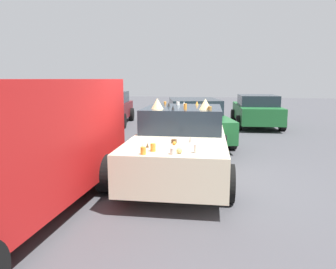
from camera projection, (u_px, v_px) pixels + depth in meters
name	position (u px, v px, depth m)	size (l,w,h in m)	color
ground_plane	(181.00, 175.00, 6.87)	(60.00, 60.00, 0.00)	#47474C
art_car_decorated	(182.00, 142.00, 6.80)	(4.60, 2.23, 1.70)	beige
parked_sedan_behind_left	(195.00, 119.00, 10.66)	(4.73, 2.77, 1.40)	#1E602D
parked_sedan_far_left	(108.00, 108.00, 14.55)	(4.23, 2.47, 1.50)	#5B1419
parked_sedan_behind_right	(38.00, 123.00, 10.18)	(4.01, 2.07, 1.39)	gold
parked_sedan_near_right	(256.00, 110.00, 13.89)	(4.20, 2.17, 1.40)	#1E602D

